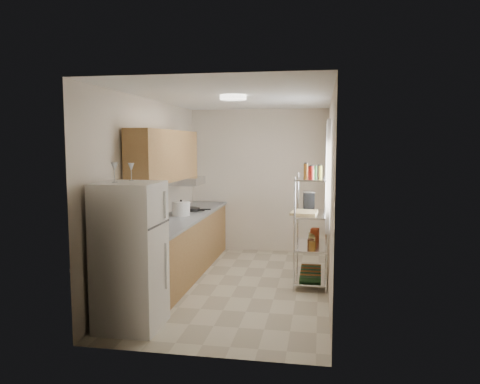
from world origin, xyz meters
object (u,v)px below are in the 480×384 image
object	(u,v)px
rice_cooker	(181,209)
frying_pan_large	(189,209)
espresso_machine	(309,200)
refrigerator	(130,256)
cutting_board	(304,212)

from	to	relation	value
rice_cooker	frying_pan_large	xyz separation A→B (m)	(-0.03, 0.55, -0.08)
rice_cooker	espresso_machine	xyz separation A→B (m)	(1.90, 0.18, 0.14)
refrigerator	rice_cooker	xyz separation A→B (m)	(-0.07, 2.09, 0.22)
frying_pan_large	espresso_machine	distance (m)	1.98
frying_pan_large	cutting_board	size ratio (longest dim) A/B	0.61
rice_cooker	espresso_machine	size ratio (longest dim) A/B	0.95
rice_cooker	frying_pan_large	world-z (taller)	rice_cooker
refrigerator	espresso_machine	size ratio (longest dim) A/B	5.67
cutting_board	refrigerator	bearing A→B (deg)	-133.29
rice_cooker	cutting_board	size ratio (longest dim) A/B	0.59
cutting_board	espresso_machine	size ratio (longest dim) A/B	1.62
cutting_board	espresso_machine	world-z (taller)	espresso_machine
rice_cooker	refrigerator	bearing A→B (deg)	-88.06
refrigerator	rice_cooker	bearing A→B (deg)	91.94
refrigerator	rice_cooker	world-z (taller)	refrigerator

